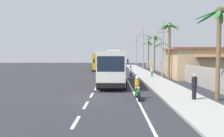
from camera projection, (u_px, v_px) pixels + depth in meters
The scene contains 19 objects.
ground_plane at pixel (90, 98), 16.16m from camera, with size 160.00×160.00×0.00m, color #28282D.
sidewalk_kerb at pixel (157, 81), 26.05m from camera, with size 3.20×90.00×0.14m, color #999993.
lane_markings at pixel (117, 78), 30.52m from camera, with size 3.60×71.00×0.01m.
boundary_wall at pixel (179, 71), 29.93m from camera, with size 0.24×60.00×2.02m, color #9E998E.
coach_bus_foreground at pixel (113, 66), 24.25m from camera, with size 3.19×11.75×3.80m.
coach_bus_far_lane at pixel (99, 61), 47.59m from camera, with size 3.72×12.65×3.79m.
motorcycle_beside_bus at pixel (131, 72), 32.50m from camera, with size 0.56×1.96×1.63m.
motorcycle_trailing at pixel (137, 90), 15.64m from camera, with size 0.56×1.96×1.67m.
pedestrian_near_kerb at pixel (152, 71), 30.99m from camera, with size 0.36×0.36×1.54m.
pedestrian_midwalk at pixel (194, 86), 14.90m from camera, with size 0.36×0.36×1.74m.
utility_pole_mid at pixel (162, 48), 32.01m from camera, with size 3.14×0.24×8.12m.
utility_pole_far at pixel (143, 48), 51.43m from camera, with size 2.46×0.24×9.30m.
utility_pole_distant at pixel (136, 50), 70.87m from camera, with size 2.13×0.24×9.43m.
palm_nearest at pixel (155, 44), 40.01m from camera, with size 3.57×3.49×6.91m.
palm_second at pixel (162, 51), 34.45m from camera, with size 2.90×3.12×5.41m.
palm_third at pixel (169, 41), 29.10m from camera, with size 2.71×2.75×7.55m.
palm_fourth at pixel (149, 48), 46.87m from camera, with size 3.16×2.97×6.42m.
palm_farthest at pixel (219, 33), 15.09m from camera, with size 3.43×3.07×6.50m.
roadside_building at pixel (224, 63), 29.91m from camera, with size 15.35×7.49×4.18m.
Camera 1 is at (1.85, -15.98, 3.12)m, focal length 35.08 mm.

